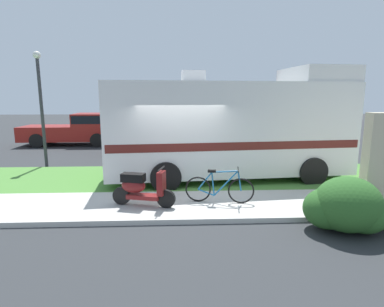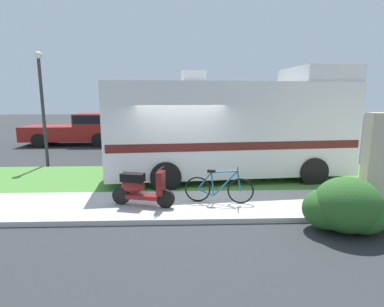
{
  "view_description": "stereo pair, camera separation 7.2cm",
  "coord_description": "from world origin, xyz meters",
  "px_view_note": "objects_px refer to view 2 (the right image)",
  "views": [
    {
      "loc": [
        -0.08,
        -8.36,
        2.73
      ],
      "look_at": [
        0.31,
        0.3,
        1.1
      ],
      "focal_mm": 28.4,
      "sensor_mm": 36.0,
      "label": 1
    },
    {
      "loc": [
        -0.01,
        -8.37,
        2.73
      ],
      "look_at": [
        0.31,
        0.3,
        1.1
      ],
      "focal_mm": 28.4,
      "sensor_mm": 36.0,
      "label": 2
    }
  ],
  "objects_px": {
    "pickup_truck_near": "(161,134)",
    "motorhome_rv": "(232,127)",
    "bicycle": "(219,188)",
    "pickup_truck_far": "(82,128)",
    "scooter": "(140,187)",
    "street_lamp_post": "(42,99)",
    "bottle_green": "(367,199)"
  },
  "relations": [
    {
      "from": "pickup_truck_near",
      "to": "pickup_truck_far",
      "type": "bearing_deg",
      "value": 146.08
    },
    {
      "from": "bottle_green",
      "to": "street_lamp_post",
      "type": "distance_m",
      "value": 11.33
    },
    {
      "from": "bicycle",
      "to": "street_lamp_post",
      "type": "distance_m",
      "value": 8.13
    },
    {
      "from": "pickup_truck_near",
      "to": "pickup_truck_far",
      "type": "height_order",
      "value": "pickup_truck_far"
    },
    {
      "from": "pickup_truck_near",
      "to": "bottle_green",
      "type": "height_order",
      "value": "pickup_truck_near"
    },
    {
      "from": "motorhome_rv",
      "to": "street_lamp_post",
      "type": "bearing_deg",
      "value": 163.36
    },
    {
      "from": "pickup_truck_near",
      "to": "pickup_truck_far",
      "type": "distance_m",
      "value": 5.64
    },
    {
      "from": "street_lamp_post",
      "to": "pickup_truck_near",
      "type": "bearing_deg",
      "value": 29.67
    },
    {
      "from": "motorhome_rv",
      "to": "scooter",
      "type": "relative_size",
      "value": 5.12
    },
    {
      "from": "bicycle",
      "to": "bottle_green",
      "type": "bearing_deg",
      "value": -3.21
    },
    {
      "from": "motorhome_rv",
      "to": "pickup_truck_far",
      "type": "xyz_separation_m",
      "value": [
        -7.32,
        7.7,
        -0.79
      ]
    },
    {
      "from": "bottle_green",
      "to": "street_lamp_post",
      "type": "xyz_separation_m",
      "value": [
        -9.9,
        4.96,
        2.41
      ]
    },
    {
      "from": "pickup_truck_near",
      "to": "motorhome_rv",
      "type": "bearing_deg",
      "value": -59.95
    },
    {
      "from": "motorhome_rv",
      "to": "bicycle",
      "type": "xyz_separation_m",
      "value": [
        -0.74,
        -2.68,
        -1.25
      ]
    },
    {
      "from": "street_lamp_post",
      "to": "pickup_truck_far",
      "type": "bearing_deg",
      "value": 93.58
    },
    {
      "from": "bicycle",
      "to": "bottle_green",
      "type": "height_order",
      "value": "bicycle"
    },
    {
      "from": "scooter",
      "to": "pickup_truck_near",
      "type": "distance_m",
      "value": 7.39
    },
    {
      "from": "pickup_truck_far",
      "to": "bottle_green",
      "type": "bearing_deg",
      "value": -45.9
    },
    {
      "from": "scooter",
      "to": "bicycle",
      "type": "height_order",
      "value": "scooter"
    },
    {
      "from": "motorhome_rv",
      "to": "street_lamp_post",
      "type": "relative_size",
      "value": 1.81
    },
    {
      "from": "bicycle",
      "to": "pickup_truck_near",
      "type": "height_order",
      "value": "pickup_truck_near"
    },
    {
      "from": "motorhome_rv",
      "to": "street_lamp_post",
      "type": "height_order",
      "value": "street_lamp_post"
    },
    {
      "from": "motorhome_rv",
      "to": "bicycle",
      "type": "height_order",
      "value": "motorhome_rv"
    },
    {
      "from": "scooter",
      "to": "pickup_truck_far",
      "type": "xyz_separation_m",
      "value": [
        -4.66,
        10.53,
        0.38
      ]
    },
    {
      "from": "scooter",
      "to": "bottle_green",
      "type": "bearing_deg",
      "value": -0.54
    },
    {
      "from": "bicycle",
      "to": "street_lamp_post",
      "type": "height_order",
      "value": "street_lamp_post"
    },
    {
      "from": "pickup_truck_far",
      "to": "scooter",
      "type": "bearing_deg",
      "value": -66.11
    },
    {
      "from": "motorhome_rv",
      "to": "bicycle",
      "type": "distance_m",
      "value": 3.05
    },
    {
      "from": "pickup_truck_far",
      "to": "bottle_green",
      "type": "xyz_separation_m",
      "value": [
        10.25,
        -10.58,
        -0.71
      ]
    },
    {
      "from": "scooter",
      "to": "bottle_green",
      "type": "xyz_separation_m",
      "value": [
        5.59,
        -0.05,
        -0.33
      ]
    },
    {
      "from": "motorhome_rv",
      "to": "bicycle",
      "type": "relative_size",
      "value": 4.68
    },
    {
      "from": "scooter",
      "to": "street_lamp_post",
      "type": "height_order",
      "value": "street_lamp_post"
    }
  ]
}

